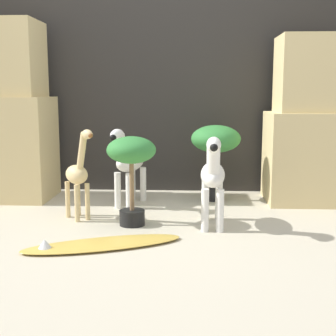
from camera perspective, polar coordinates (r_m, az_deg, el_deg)
The scene contains 10 objects.
ground_plane at distance 3.04m, azimuth -2.68°, elevation -8.09°, with size 14.00×14.00×0.00m, color beige.
wall_back at distance 4.32m, azimuth -0.92°, elevation 11.82°, with size 6.40×0.08×2.20m.
rock_pillar_left at distance 4.21m, azimuth -19.57°, elevation 5.71°, with size 0.81×0.56×1.49m.
rock_pillar_right at distance 4.03m, azimuth 17.75°, elevation 4.70°, with size 0.81×0.56×1.35m.
zebra_right at distance 3.13m, azimuth 5.48°, elevation -0.98°, with size 0.18×0.56×0.63m.
zebra_left at distance 3.74m, azimuth -4.84°, elevation 0.69°, with size 0.27×0.56×0.63m.
giraffe_figurine at distance 3.38m, azimuth -10.91°, elevation -0.81°, with size 0.30×0.33×0.66m.
potted_palm_front at distance 3.90m, azimuth 5.85°, elevation 3.16°, with size 0.41×0.41×0.64m.
potted_palm_back at distance 3.16m, azimuth -4.48°, elevation 1.03°, with size 0.33×0.33×0.61m.
surfboard at distance 2.83m, azimuth -8.18°, elevation -9.14°, with size 0.98×0.57×0.08m.
Camera 1 is at (0.29, -2.89, 0.90)m, focal length 50.00 mm.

